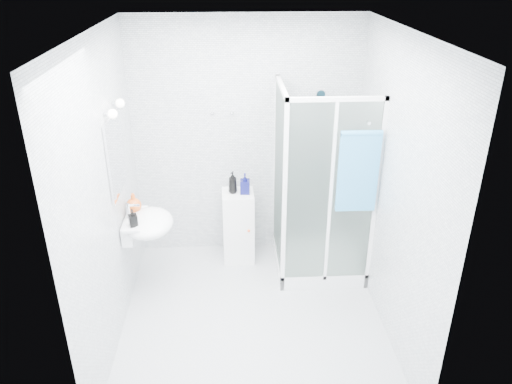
{
  "coord_description": "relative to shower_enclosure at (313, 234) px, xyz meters",
  "views": [
    {
      "loc": [
        -0.17,
        -3.72,
        3.11
      ],
      "look_at": [
        0.05,
        0.35,
        1.15
      ],
      "focal_mm": 35.0,
      "sensor_mm": 36.0,
      "label": 1
    }
  ],
  "objects": [
    {
      "name": "hand_towel",
      "position": [
        0.31,
        -0.4,
        0.89
      ],
      "size": [
        0.37,
        0.05,
        0.78
      ],
      "color": "#358FCB",
      "rests_on": "shower_enclosure"
    },
    {
      "name": "soap_dispenser_black",
      "position": [
        -1.74,
        -0.47,
        0.5
      ],
      "size": [
        0.1,
        0.1,
        0.16
      ],
      "primitive_type": "imported",
      "rotation": [
        0.0,
        0.0,
        0.37
      ],
      "color": "black",
      "rests_on": "wall_basin"
    },
    {
      "name": "wall_basin",
      "position": [
        -1.66,
        -0.32,
        0.35
      ],
      "size": [
        0.46,
        0.56,
        0.35
      ],
      "color": "white",
      "rests_on": "ground"
    },
    {
      "name": "storage_cabinet",
      "position": [
        -0.78,
        0.27,
        -0.04
      ],
      "size": [
        0.34,
        0.37,
        0.81
      ],
      "rotation": [
        0.0,
        0.0,
        0.03
      ],
      "color": "white",
      "rests_on": "ground"
    },
    {
      "name": "wall_hooks",
      "position": [
        -0.92,
        0.49,
        1.17
      ],
      "size": [
        0.23,
        0.06,
        0.03
      ],
      "color": "silver",
      "rests_on": "room"
    },
    {
      "name": "vanity_lights",
      "position": [
        -1.8,
        -0.32,
        1.47
      ],
      "size": [
        0.1,
        0.4,
        0.08
      ],
      "color": "silver",
      "rests_on": "room"
    },
    {
      "name": "soap_dispenser_orange",
      "position": [
        -1.78,
        -0.18,
        0.51
      ],
      "size": [
        0.15,
        0.15,
        0.19
      ],
      "primitive_type": "imported",
      "rotation": [
        0.0,
        0.0,
        0.0
      ],
      "color": "#D15318",
      "rests_on": "wall_basin"
    },
    {
      "name": "shampoo_bottle_b",
      "position": [
        -0.7,
        0.27,
        0.48
      ],
      "size": [
        0.1,
        0.11,
        0.22
      ],
      "primitive_type": "imported",
      "rotation": [
        0.0,
        0.0,
        -0.03
      ],
      "color": "#0C0E4D",
      "rests_on": "storage_cabinet"
    },
    {
      "name": "shower_enclosure",
      "position": [
        0.0,
        0.0,
        0.0
      ],
      "size": [
        0.9,
        0.95,
        2.0
      ],
      "color": "white",
      "rests_on": "ground"
    },
    {
      "name": "room",
      "position": [
        -0.67,
        -0.77,
        0.85
      ],
      "size": [
        2.4,
        2.6,
        2.6
      ],
      "color": "silver",
      "rests_on": "ground"
    },
    {
      "name": "mirror",
      "position": [
        -1.85,
        -0.32,
        1.05
      ],
      "size": [
        0.02,
        0.6,
        0.7
      ],
      "primitive_type": "cube",
      "color": "white",
      "rests_on": "room"
    },
    {
      "name": "shampoo_bottle_a",
      "position": [
        -0.83,
        0.28,
        0.48
      ],
      "size": [
        0.12,
        0.12,
        0.24
      ],
      "primitive_type": "imported",
      "rotation": [
        0.0,
        0.0,
        -0.42
      ],
      "color": "black",
      "rests_on": "storage_cabinet"
    }
  ]
}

